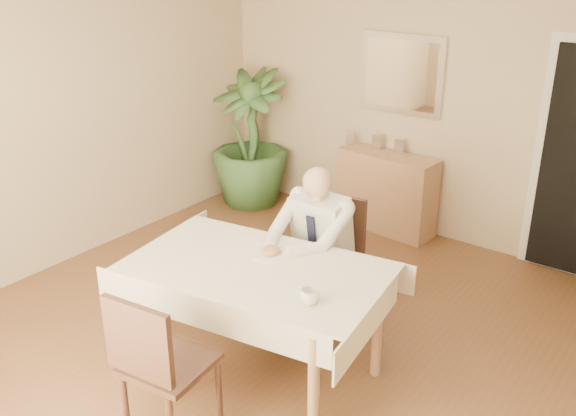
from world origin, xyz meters
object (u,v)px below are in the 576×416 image
Objects in this scene: chair_near at (157,360)px; coffee_mug at (310,296)px; seated_man at (309,243)px; potted_palm at (250,139)px; sideboard at (386,192)px; chair_far at (330,249)px; dining_table at (257,278)px.

chair_near is 0.94m from coffee_mug.
seated_man is (-0.01, 1.50, 0.15)m from chair_near.
chair_near is 0.65× the size of potted_palm.
sideboard is at bearing 101.60° from seated_man.
chair_far is 8.13× the size of coffee_mug.
sideboard is (-0.39, 1.92, -0.29)m from seated_man.
coffee_mug is at bearing -25.87° from dining_table.
dining_table is 1.50× the size of seated_man.
potted_palm is (-1.94, 1.36, 0.21)m from chair_far.
chair_near reaches higher than chair_far.
sideboard is at bearing 89.56° from chair_near.
chair_near is 0.97× the size of sideboard.
potted_palm is at bearing -165.72° from sideboard.
dining_table is 0.59m from seated_man.
potted_palm is at bearing 139.65° from seated_man.
potted_palm reaches higher than dining_table.
chair_near is (0.01, -0.90, -0.12)m from dining_table.
chair_near is 1.50m from seated_man.
chair_far is 0.97× the size of chair_near.
chair_near reaches higher than dining_table.
coffee_mug reaches higher than dining_table.
chair_near is at bearing -58.16° from potted_palm.
dining_table is at bearing 83.57° from chair_near.
dining_table is 1.94× the size of chair_near.
seated_man is at bearing 125.52° from coffee_mug.
potted_palm is (-1.94, 2.24, 0.07)m from dining_table.
potted_palm is (-1.55, -0.27, 0.34)m from sideboard.
chair_far is (-0.00, 0.88, -0.14)m from dining_table.
coffee_mug is at bearing 47.03° from chair_near.
potted_palm reaches higher than sideboard.
chair_near is 3.44m from sideboard.
seated_man is 0.84× the size of potted_palm.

